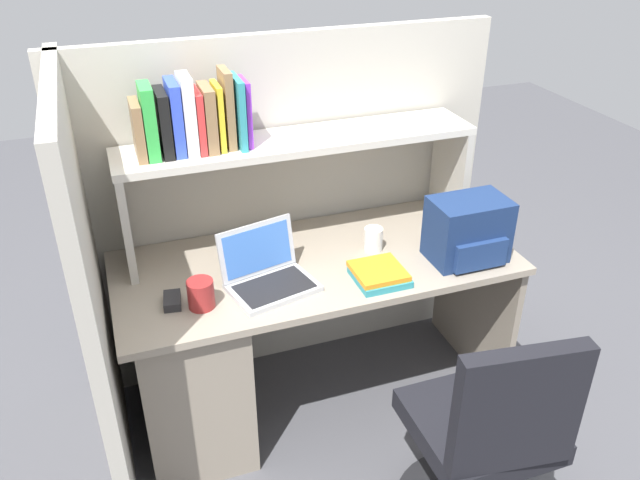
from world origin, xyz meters
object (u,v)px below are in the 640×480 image
at_px(paper_cup, 373,239).
at_px(office_chair, 484,449).
at_px(snack_canister, 201,294).
at_px(backpack, 468,231).
at_px(computer_mouse, 172,301).
at_px(laptop, 267,273).

bearing_deg(paper_cup, office_chair, -85.84).
xyz_separation_m(paper_cup, office_chair, (0.06, -0.82, -0.39)).
xyz_separation_m(snack_canister, office_chair, (0.80, -0.66, -0.39)).
xyz_separation_m(backpack, office_chair, (-0.26, -0.64, -0.46)).
bearing_deg(snack_canister, computer_mouse, 154.23).
height_order(paper_cup, snack_canister, snack_canister).
bearing_deg(backpack, snack_canister, 178.77).
height_order(laptop, backpack, backpack).
bearing_deg(paper_cup, laptop, -167.50).
distance_m(paper_cup, office_chair, 0.91).
bearing_deg(snack_canister, paper_cup, 12.40).
bearing_deg(office_chair, laptop, -45.43).
distance_m(computer_mouse, snack_canister, 0.11).
height_order(backpack, snack_canister, backpack).
bearing_deg(office_chair, backpack, -104.82).
xyz_separation_m(computer_mouse, paper_cup, (0.84, 0.12, 0.03)).
xyz_separation_m(backpack, computer_mouse, (-1.16, 0.07, -0.11)).
bearing_deg(backpack, paper_cup, 150.22).
bearing_deg(snack_canister, backpack, -1.23).
height_order(computer_mouse, paper_cup, paper_cup).
distance_m(backpack, paper_cup, 0.38).
distance_m(backpack, snack_canister, 1.07).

